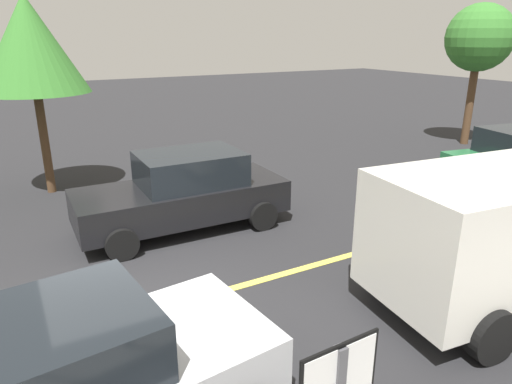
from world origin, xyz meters
TOP-DOWN VIEW (x-y plane):
  - ground_plane at (0.00, 0.00)m, footprint 80.00×80.00m
  - lane_marking_centre at (3.00, 0.00)m, footprint 28.00×0.16m
  - car_black_approaching at (1.89, 2.85)m, footprint 4.52×2.05m
  - tree_left_verge at (-0.43, 6.98)m, footprint 2.68×2.68m
  - tree_centre_verge at (14.49, 5.40)m, footprint 2.43×2.43m

SIDE VIEW (x-z plane):
  - ground_plane at x=0.00m, z-range 0.00..0.00m
  - lane_marking_centre at x=3.00m, z-range 0.00..0.01m
  - car_black_approaching at x=1.89m, z-range 0.00..1.69m
  - tree_left_verge at x=-0.43m, z-range 1.31..6.36m
  - tree_centre_verge at x=14.49m, z-range 1.33..6.52m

